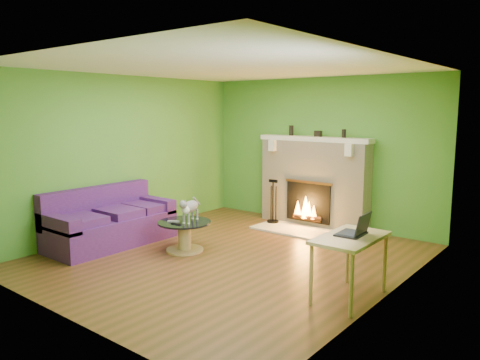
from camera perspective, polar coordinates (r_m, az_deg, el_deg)
The scene contains 22 objects.
floor at distance 6.65m, azimuth -1.29°, elevation -9.34°, with size 5.00×5.00×0.00m, color #543618.
ceiling at distance 6.35m, azimuth -1.38°, elevation 13.60°, with size 5.00×5.00×0.00m, color white.
wall_back at distance 8.43m, azimuth 9.69°, elevation 3.41°, with size 5.00×5.00×0.00m, color #4A902F.
wall_front at distance 4.75m, azimuth -21.11°, elevation -1.05°, with size 5.00×5.00×0.00m, color #4A902F.
wall_left at distance 7.99m, azimuth -13.80°, elevation 3.00°, with size 5.00×5.00×0.00m, color #4A902F.
wall_right at distance 5.22m, azimuth 17.92°, elevation -0.06°, with size 5.00×5.00×0.00m, color #4A902F.
window_frame at distance 4.37m, azimuth 13.73°, elevation 1.79°, with size 1.20×1.20×0.00m, color silver.
window_pane at distance 4.38m, azimuth 13.63°, elevation 1.80°, with size 1.06×1.06×0.00m, color white.
fireplace at distance 8.33m, azimuth 8.98°, elevation -0.30°, with size 2.10×0.46×1.58m.
hearth at distance 8.05m, azimuth 7.02°, elevation -6.08°, with size 1.50×0.75×0.03m, color beige.
mantel at distance 8.23m, azimuth 9.03°, elevation 4.98°, with size 2.10×0.28×0.08m, color silver.
sofa at distance 7.46m, azimuth -15.67°, elevation -5.00°, with size 0.88×1.92×0.86m.
coffee_table at distance 6.90m, azimuth -6.78°, elevation -6.55°, with size 0.77×0.77×0.44m.
desk at distance 5.22m, azimuth 13.29°, elevation -7.58°, with size 0.55×0.95×0.70m.
cat at distance 6.79m, azimuth -6.06°, elevation -3.58°, with size 0.21×0.58×0.36m, color slate, non-canonical shape.
remote_silver at distance 6.84m, azimuth -8.12°, elevation -5.02°, with size 0.17×0.04×0.02m, color gray.
remote_black at distance 6.71m, azimuth -7.79°, elevation -5.28°, with size 0.16×0.04×0.02m, color black.
laptop at distance 5.21m, azimuth 13.41°, elevation -5.13°, with size 0.30×0.35×0.26m, color black, non-canonical shape.
fire_tools at distance 8.41m, azimuth 4.04°, elevation -2.55°, with size 0.21×0.21×0.78m, color black, non-canonical shape.
mantel_vase_left at distance 8.50m, azimuth 6.27°, elevation 6.02°, with size 0.08×0.08×0.18m, color black.
mantel_vase_right at distance 8.00m, azimuth 12.54°, elevation 5.56°, with size 0.07×0.07×0.14m, color black.
mantel_box at distance 8.22m, azimuth 9.50°, elevation 5.59°, with size 0.12×0.08×0.10m, color black.
Camera 1 is at (4.07, -4.84, 2.05)m, focal length 35.00 mm.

